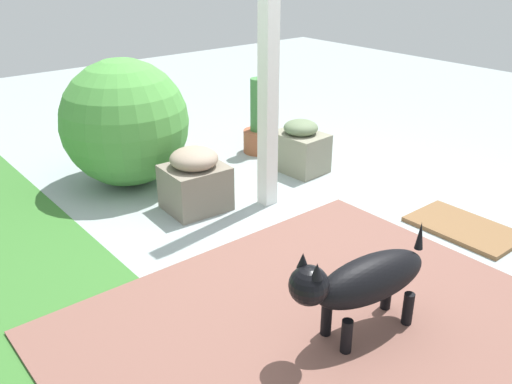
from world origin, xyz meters
TOP-DOWN VIEW (x-y plane):
  - ground_plane at (0.00, 0.00)m, footprint 12.00×12.00m
  - brick_path at (-0.81, 0.55)m, footprint 1.80×2.40m
  - porch_pillar at (0.42, -0.23)m, footprint 0.10×0.10m
  - stone_planter_nearest at (0.73, -0.86)m, footprint 0.45×0.35m
  - stone_planter_mid at (0.67, 0.23)m, footprint 0.40×0.45m
  - round_shrub at (1.41, 0.37)m, footprint 0.99×0.99m
  - terracotta_pot_tall at (1.30, -0.88)m, footprint 0.28×0.28m
  - terracotta_pot_broad at (1.92, -0.31)m, footprint 0.31×0.31m
  - dog at (-1.02, 0.42)m, footprint 0.30×0.79m
  - doormat at (-0.75, -0.97)m, footprint 0.70×0.43m

SIDE VIEW (x-z plane):
  - ground_plane at x=0.00m, z-range 0.00..0.00m
  - brick_path at x=-0.81m, z-range 0.00..0.02m
  - doormat at x=-0.75m, z-range 0.00..0.03m
  - terracotta_pot_broad at x=1.92m, z-range 0.02..0.37m
  - stone_planter_nearest at x=0.73m, z-range -0.02..0.42m
  - stone_planter_mid at x=0.67m, z-range -0.01..0.45m
  - terracotta_pot_tall at x=1.30m, z-range -0.10..0.58m
  - dog at x=-1.02m, z-range 0.04..0.58m
  - round_shrub at x=1.41m, z-range 0.00..0.99m
  - porch_pillar at x=0.42m, z-range 0.00..2.18m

